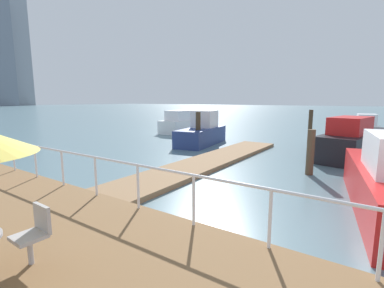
% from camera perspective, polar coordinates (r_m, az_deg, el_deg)
% --- Properties ---
extents(ground_plane, '(300.00, 300.00, 0.00)m').
position_cam_1_polar(ground_plane, '(20.43, -33.36, -0.67)').
color(ground_plane, slate).
extents(floating_dock, '(13.21, 2.00, 0.18)m').
position_cam_1_polar(floating_dock, '(12.78, 3.11, -3.78)').
color(floating_dock, '#93704C').
rests_on(floating_dock, ground_plane).
extents(boardwalk_railing, '(0.06, 25.27, 1.08)m').
position_cam_1_polar(boardwalk_railing, '(7.73, -19.46, -4.16)').
color(boardwalk_railing, white).
rests_on(boardwalk_railing, boardwalk).
extents(dock_piling_0, '(0.30, 0.30, 2.21)m').
position_cam_1_polar(dock_piling_0, '(17.14, 1.27, 2.98)').
color(dock_piling_0, '#473826').
rests_on(dock_piling_0, ground_plane).
extents(dock_piling_1, '(0.27, 0.27, 2.30)m').
position_cam_1_polar(dock_piling_1, '(20.21, 23.32, 3.29)').
color(dock_piling_1, '#473826').
rests_on(dock_piling_1, ground_plane).
extents(dock_piling_2, '(0.29, 0.29, 1.80)m').
position_cam_1_polar(dock_piling_2, '(11.78, 23.37, -1.60)').
color(dock_piling_2, brown).
rests_on(dock_piling_2, ground_plane).
extents(moored_boat_0, '(4.82, 2.16, 1.87)m').
position_cam_1_polar(moored_boat_0, '(25.66, 32.27, 2.70)').
color(moored_boat_0, white).
rests_on(moored_boat_0, ground_plane).
extents(moored_boat_1, '(6.34, 2.08, 2.02)m').
position_cam_1_polar(moored_boat_1, '(25.53, -1.11, 4.27)').
color(moored_boat_1, white).
rests_on(moored_boat_1, ground_plane).
extents(moored_boat_2, '(5.15, 2.53, 2.24)m').
position_cam_1_polar(moored_boat_2, '(18.45, 2.12, 2.42)').
color(moored_boat_2, navy).
rests_on(moored_boat_2, ground_plane).
extents(moored_boat_4, '(7.50, 3.09, 2.12)m').
position_cam_1_polar(moored_boat_4, '(16.81, 30.74, 0.56)').
color(moored_boat_4, black).
rests_on(moored_boat_4, ground_plane).
extents(cafe_chair_0, '(0.48, 0.45, 0.90)m').
position_cam_1_polar(cafe_chair_0, '(5.14, -29.79, -15.20)').
color(cafe_chair_0, '#B7B7BC').
rests_on(cafe_chair_0, boardwalk).
extents(skyline_tower_6, '(11.10, 12.12, 58.69)m').
position_cam_1_polar(skyline_tower_6, '(184.04, -32.86, 15.95)').
color(skyline_tower_6, '#8C939E').
rests_on(skyline_tower_6, ground_plane).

